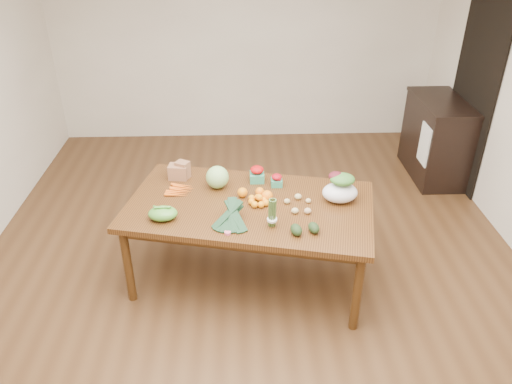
{
  "coord_description": "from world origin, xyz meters",
  "views": [
    {
      "loc": [
        -0.09,
        -3.57,
        2.88
      ],
      "look_at": [
        0.04,
        0.0,
        0.8
      ],
      "focal_mm": 35.0,
      "sensor_mm": 36.0,
      "label": 1
    }
  ],
  "objects_px": {
    "cabinet": "(436,139)",
    "asparagus_bundle": "(272,213)",
    "salad_bag": "(340,189)",
    "kale_bunch": "(230,218)",
    "dining_table": "(250,241)",
    "paper_bag": "(178,170)",
    "cabbage": "(217,177)",
    "mandarin_cluster": "(259,199)"
  },
  "relations": [
    {
      "from": "cabinet",
      "to": "asparagus_bundle",
      "type": "height_order",
      "value": "asparagus_bundle"
    },
    {
      "from": "cabinet",
      "to": "salad_bag",
      "type": "height_order",
      "value": "salad_bag"
    },
    {
      "from": "salad_bag",
      "to": "kale_bunch",
      "type": "bearing_deg",
      "value": -159.14
    },
    {
      "from": "dining_table",
      "to": "kale_bunch",
      "type": "bearing_deg",
      "value": -102.6
    },
    {
      "from": "cabinet",
      "to": "asparagus_bundle",
      "type": "xyz_separation_m",
      "value": [
        -2.08,
        -2.17,
        0.4
      ]
    },
    {
      "from": "paper_bag",
      "to": "cabbage",
      "type": "relative_size",
      "value": 1.13
    },
    {
      "from": "cabbage",
      "to": "cabinet",
      "type": "bearing_deg",
      "value": 31.8
    },
    {
      "from": "cabbage",
      "to": "salad_bag",
      "type": "xyz_separation_m",
      "value": [
        1.01,
        -0.27,
        0.01
      ]
    },
    {
      "from": "cabbage",
      "to": "kale_bunch",
      "type": "distance_m",
      "value": 0.62
    },
    {
      "from": "dining_table",
      "to": "cabbage",
      "type": "bearing_deg",
      "value": 146.01
    },
    {
      "from": "kale_bunch",
      "to": "dining_table",
      "type": "bearing_deg",
      "value": 77.4
    },
    {
      "from": "dining_table",
      "to": "mandarin_cluster",
      "type": "bearing_deg",
      "value": 11.16
    },
    {
      "from": "salad_bag",
      "to": "asparagus_bundle",
      "type": "bearing_deg",
      "value": -148.6
    },
    {
      "from": "cabbage",
      "to": "paper_bag",
      "type": "bearing_deg",
      "value": 153.49
    },
    {
      "from": "paper_bag",
      "to": "mandarin_cluster",
      "type": "bearing_deg",
      "value": -33.3
    },
    {
      "from": "dining_table",
      "to": "mandarin_cluster",
      "type": "distance_m",
      "value": 0.43
    },
    {
      "from": "dining_table",
      "to": "cabbage",
      "type": "xyz_separation_m",
      "value": [
        -0.27,
        0.28,
        0.47
      ]
    },
    {
      "from": "cabbage",
      "to": "kale_bunch",
      "type": "xyz_separation_m",
      "value": [
        0.12,
        -0.61,
        -0.02
      ]
    },
    {
      "from": "cabinet",
      "to": "asparagus_bundle",
      "type": "bearing_deg",
      "value": -133.72
    },
    {
      "from": "paper_bag",
      "to": "asparagus_bundle",
      "type": "relative_size",
      "value": 0.88
    },
    {
      "from": "cabinet",
      "to": "salad_bag",
      "type": "distance_m",
      "value": 2.39
    },
    {
      "from": "dining_table",
      "to": "asparagus_bundle",
      "type": "height_order",
      "value": "asparagus_bundle"
    },
    {
      "from": "dining_table",
      "to": "kale_bunch",
      "type": "height_order",
      "value": "kale_bunch"
    },
    {
      "from": "paper_bag",
      "to": "cabbage",
      "type": "xyz_separation_m",
      "value": [
        0.35,
        -0.18,
        0.02
      ]
    },
    {
      "from": "asparagus_bundle",
      "to": "salad_bag",
      "type": "distance_m",
      "value": 0.68
    },
    {
      "from": "dining_table",
      "to": "mandarin_cluster",
      "type": "xyz_separation_m",
      "value": [
        0.08,
        -0.0,
        0.42
      ]
    },
    {
      "from": "cabbage",
      "to": "kale_bunch",
      "type": "bearing_deg",
      "value": -79.22
    },
    {
      "from": "cabbage",
      "to": "dining_table",
      "type": "bearing_deg",
      "value": -46.5
    },
    {
      "from": "asparagus_bundle",
      "to": "salad_bag",
      "type": "height_order",
      "value": "asparagus_bundle"
    },
    {
      "from": "cabinet",
      "to": "paper_bag",
      "type": "relative_size",
      "value": 4.62
    },
    {
      "from": "salad_bag",
      "to": "cabinet",
      "type": "bearing_deg",
      "value": 50.5
    },
    {
      "from": "paper_bag",
      "to": "kale_bunch",
      "type": "relative_size",
      "value": 0.55
    },
    {
      "from": "asparagus_bundle",
      "to": "paper_bag",
      "type": "bearing_deg",
      "value": 146.99
    },
    {
      "from": "asparagus_bundle",
      "to": "mandarin_cluster",
      "type": "bearing_deg",
      "value": 116.11
    },
    {
      "from": "dining_table",
      "to": "asparagus_bundle",
      "type": "relative_size",
      "value": 7.92
    },
    {
      "from": "paper_bag",
      "to": "salad_bag",
      "type": "relative_size",
      "value": 0.76
    },
    {
      "from": "dining_table",
      "to": "salad_bag",
      "type": "xyz_separation_m",
      "value": [
        0.74,
        0.01,
        0.49
      ]
    },
    {
      "from": "mandarin_cluster",
      "to": "salad_bag",
      "type": "distance_m",
      "value": 0.66
    },
    {
      "from": "cabbage",
      "to": "asparagus_bundle",
      "type": "xyz_separation_m",
      "value": [
        0.43,
        -0.62,
        0.03
      ]
    },
    {
      "from": "cabbage",
      "to": "mandarin_cluster",
      "type": "height_order",
      "value": "cabbage"
    },
    {
      "from": "kale_bunch",
      "to": "mandarin_cluster",
      "type": "bearing_deg",
      "value": 66.78
    },
    {
      "from": "salad_bag",
      "to": "paper_bag",
      "type": "bearing_deg",
      "value": 161.94
    }
  ]
}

